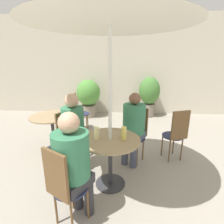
{
  "coord_description": "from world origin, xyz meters",
  "views": [
    {
      "loc": [
        0.04,
        -1.85,
        1.7
      ],
      "look_at": [
        -0.11,
        0.64,
        0.95
      ],
      "focal_mm": 28.0,
      "sensor_mm": 36.0,
      "label": 1
    }
  ],
  "objects": [
    {
      "name": "seated_person_0",
      "position": [
        0.23,
        0.82,
        0.71
      ],
      "size": [
        0.44,
        0.45,
        1.21
      ],
      "rotation": [
        0.0,
        0.0,
        -0.53
      ],
      "color": "#42475B",
      "rests_on": "ground_plane"
    },
    {
      "name": "seated_person_1",
      "position": [
        -0.69,
        0.58,
        0.73
      ],
      "size": [
        0.42,
        0.41,
        1.23
      ],
      "rotation": [
        0.0,
        0.0,
        1.04
      ],
      "color": "#42475B",
      "rests_on": "ground_plane"
    },
    {
      "name": "ground_plane",
      "position": [
        0.0,
        0.0,
        0.0
      ],
      "size": [
        20.0,
        20.0,
        0.0
      ],
      "primitive_type": "plane",
      "color": "gray"
    },
    {
      "name": "storefront_wall",
      "position": [
        0.0,
        3.78,
        1.5
      ],
      "size": [
        10.0,
        0.06,
        3.0
      ],
      "color": "beige",
      "rests_on": "ground_plane"
    },
    {
      "name": "bistro_chair_0",
      "position": [
        0.3,
        0.95,
        0.55
      ],
      "size": [
        0.41,
        0.42,
        0.93
      ],
      "rotation": [
        0.0,
        0.0,
        -0.53
      ],
      "color": "#232847",
      "rests_on": "ground_plane"
    },
    {
      "name": "beer_glass_0",
      "position": [
        0.07,
        0.24,
        0.79
      ],
      "size": [
        0.07,
        0.07,
        0.17
      ],
      "color": "#DBC65B",
      "rests_on": "cafe_table_near"
    },
    {
      "name": "bistro_chair_3",
      "position": [
        -1.03,
        2.16,
        0.55
      ],
      "size": [
        0.37,
        0.36,
        0.93
      ],
      "rotation": [
        0.0,
        0.0,
        1.65
      ],
      "color": "#232847",
      "rests_on": "ground_plane"
    },
    {
      "name": "bistro_chair_1",
      "position": [
        -0.81,
        0.65,
        0.55
      ],
      "size": [
        0.42,
        0.41,
        0.93
      ],
      "rotation": [
        0.0,
        0.0,
        1.04
      ],
      "color": "#232847",
      "rests_on": "ground_plane"
    },
    {
      "name": "bistro_chair_2",
      "position": [
        -0.52,
        -0.46,
        0.55
      ],
      "size": [
        0.41,
        0.42,
        0.93
      ],
      "rotation": [
        0.0,
        0.0,
        -3.67
      ],
      "color": "#232847",
      "rests_on": "ground_plane"
    },
    {
      "name": "potted_plant_1",
      "position": [
        0.85,
        3.44,
        0.71
      ],
      "size": [
        0.62,
        0.62,
        1.21
      ],
      "color": "slate",
      "rests_on": "ground_plane"
    },
    {
      "name": "cafe_table_near",
      "position": [
        -0.11,
        0.24,
        0.54
      ],
      "size": [
        0.8,
        0.8,
        0.7
      ],
      "color": "#2D2D33",
      "rests_on": "ground_plane"
    },
    {
      "name": "potted_plant_0",
      "position": [
        -0.99,
        3.31,
        0.65
      ],
      "size": [
        0.71,
        0.71,
        1.13
      ],
      "color": "slate",
      "rests_on": "ground_plane"
    },
    {
      "name": "cafe_table_far",
      "position": [
        -1.27,
        1.16,
        0.54
      ],
      "size": [
        0.79,
        0.79,
        0.7
      ],
      "color": "#2D2D33",
      "rests_on": "ground_plane"
    },
    {
      "name": "seated_person_2",
      "position": [
        -0.45,
        -0.33,
        0.73
      ],
      "size": [
        0.44,
        0.46,
        1.24
      ],
      "rotation": [
        0.0,
        0.0,
        2.61
      ],
      "color": "#2D2D33",
      "rests_on": "ground_plane"
    },
    {
      "name": "beer_glass_1",
      "position": [
        -0.29,
        0.23,
        0.78
      ],
      "size": [
        0.07,
        0.07,
        0.17
      ],
      "color": "beige",
      "rests_on": "cafe_table_near"
    },
    {
      "name": "umbrella",
      "position": [
        -0.11,
        0.24,
        2.2
      ],
      "size": [
        1.92,
        1.92,
        2.35
      ],
      "color": "silver",
      "rests_on": "ground_plane"
    },
    {
      "name": "bistro_chair_4",
      "position": [
        0.96,
        0.91,
        0.55
      ],
      "size": [
        0.39,
        0.4,
        0.93
      ],
      "rotation": [
        0.0,
        0.0,
        3.47
      ],
      "color": "#232847",
      "rests_on": "ground_plane"
    }
  ]
}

